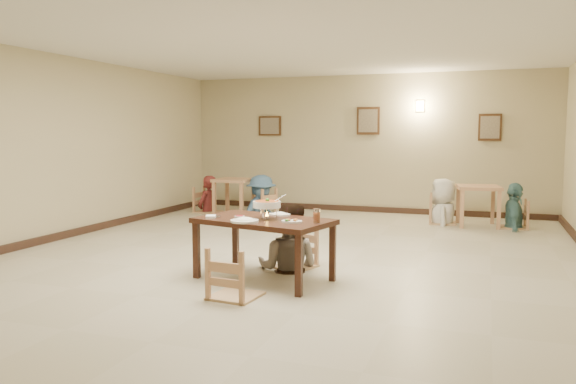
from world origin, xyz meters
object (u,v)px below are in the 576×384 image
at_px(main_diner, 288,203).
at_px(bg_chair_lr, 261,190).
at_px(main_table, 264,225).
at_px(bg_diner_b, 261,175).
at_px(chair_near, 235,250).
at_px(bg_chair_ll, 208,189).
at_px(bg_table_left, 234,185).
at_px(bg_chair_rr, 515,201).
at_px(drink_glass, 317,216).
at_px(chair_far, 295,229).
at_px(bg_diner_d, 515,183).
at_px(bg_diner_c, 444,178).
at_px(bg_chair_rl, 443,196).
at_px(bg_table_right, 478,193).
at_px(curry_warmer, 267,205).
at_px(bg_diner_a, 207,176).

height_order(main_diner, bg_chair_lr, main_diner).
relative_size(main_table, bg_diner_b, 1.01).
xyz_separation_m(chair_near, bg_chair_ll, (-3.29, 5.63, 0.01)).
xyz_separation_m(main_diner, bg_table_left, (-2.77, 4.31, -0.23)).
relative_size(main_diner, bg_chair_rr, 1.73).
distance_m(main_table, drink_glass, 0.70).
xyz_separation_m(chair_far, bg_diner_d, (2.80, 4.21, 0.34)).
bearing_deg(bg_chair_lr, bg_table_left, -68.85).
height_order(bg_table_left, bg_diner_c, bg_diner_c).
relative_size(main_table, bg_chair_rl, 1.60).
xyz_separation_m(chair_near, bg_diner_d, (2.96, 5.67, 0.32)).
distance_m(chair_near, bg_table_right, 6.15).
xyz_separation_m(curry_warmer, bg_diner_a, (-3.35, 4.87, -0.09)).
bearing_deg(bg_diner_d, bg_diner_c, 84.27).
bearing_deg(bg_diner_d, main_table, 147.42).
height_order(chair_near, bg_diner_a, bg_diner_a).
bearing_deg(bg_chair_lr, bg_diner_d, 110.96).
bearing_deg(bg_table_right, bg_diner_d, -1.50).
distance_m(bg_chair_lr, bg_diner_a, 1.29).
xyz_separation_m(bg_diner_b, bg_diner_c, (3.73, 0.11, 0.02)).
relative_size(drink_glass, bg_chair_ll, 0.15).
xyz_separation_m(main_diner, bg_table_right, (2.22, 4.34, -0.23)).
relative_size(drink_glass, bg_diner_b, 0.09).
distance_m(drink_glass, bg_diner_c, 5.18).
distance_m(drink_glass, bg_chair_ll, 6.35).
bearing_deg(main_diner, chair_far, -114.57).
xyz_separation_m(bg_table_right, bg_chair_ll, (-5.62, -0.06, -0.10)).
distance_m(bg_table_left, bg_diner_d, 5.62).
distance_m(main_table, bg_chair_lr, 5.29).
height_order(bg_table_left, bg_chair_rr, bg_chair_rr).
bearing_deg(bg_table_left, bg_chair_rl, 1.45).
bearing_deg(bg_table_left, chair_near, -64.83).
relative_size(main_table, curry_warmer, 4.72).
xyz_separation_m(main_table, bg_diner_a, (-3.30, 4.86, 0.16)).
distance_m(main_table, bg_chair_ll, 5.87).
relative_size(curry_warmer, drink_glass, 2.29).
bearing_deg(chair_near, chair_far, -91.29).
xyz_separation_m(curry_warmer, bg_chair_rl, (1.64, 5.01, -0.37)).
height_order(bg_chair_lr, bg_diner_a, bg_diner_a).
height_order(bg_table_left, bg_diner_a, bg_diner_a).
bearing_deg(main_table, bg_chair_lr, 125.80).
bearing_deg(bg_diner_a, bg_chair_lr, 99.42).
bearing_deg(bg_table_right, main_diner, -117.04).
relative_size(chair_far, curry_warmer, 2.74).
relative_size(chair_far, bg_diner_a, 0.62).
bearing_deg(chair_near, main_table, -85.87).
bearing_deg(bg_chair_rr, bg_table_right, -95.15).
height_order(bg_diner_c, bg_diner_d, bg_diner_c).
distance_m(bg_table_left, bg_chair_rr, 5.62).
bearing_deg(bg_diner_b, bg_chair_rr, -75.58).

